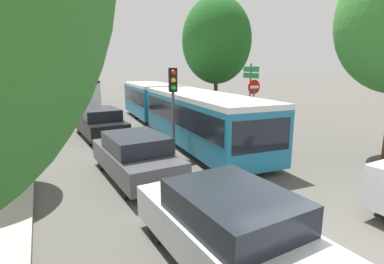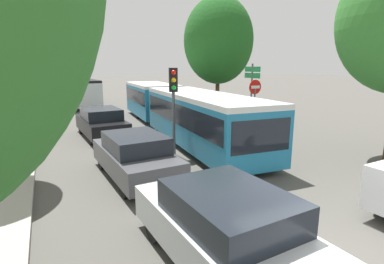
{
  "view_description": "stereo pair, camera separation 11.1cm",
  "coord_description": "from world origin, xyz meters",
  "px_view_note": "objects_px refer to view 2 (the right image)",
  "views": [
    {
      "loc": [
        -4.4,
        -3.29,
        3.45
      ],
      "look_at": [
        0.2,
        5.86,
        1.2
      ],
      "focal_mm": 28.0,
      "sensor_mm": 36.0,
      "label": 1
    },
    {
      "loc": [
        -4.3,
        -3.34,
        3.45
      ],
      "look_at": [
        0.2,
        5.86,
        1.2
      ],
      "focal_mm": 28.0,
      "sensor_mm": 36.0,
      "label": 2
    }
  ],
  "objects_px": {
    "articulated_bus": "(176,107)",
    "direction_sign_post": "(252,83)",
    "queued_car_silver": "(226,229)",
    "queued_car_black": "(101,123)",
    "no_entry_sign": "(255,99)",
    "traffic_light": "(173,92)",
    "city_bus_rear": "(76,89)",
    "queued_car_graphite": "(135,156)",
    "tree_left_far": "(2,45)",
    "tree_right_mid": "(218,43)"
  },
  "relations": [
    {
      "from": "queued_car_silver",
      "to": "queued_car_graphite",
      "type": "bearing_deg",
      "value": -0.99
    },
    {
      "from": "articulated_bus",
      "to": "tree_left_far",
      "type": "xyz_separation_m",
      "value": [
        -8.04,
        5.3,
        3.26
      ]
    },
    {
      "from": "city_bus_rear",
      "to": "queued_car_silver",
      "type": "xyz_separation_m",
      "value": [
        -0.03,
        -25.87,
        -0.62
      ]
    },
    {
      "from": "queued_car_silver",
      "to": "queued_car_black",
      "type": "height_order",
      "value": "queued_car_silver"
    },
    {
      "from": "city_bus_rear",
      "to": "traffic_light",
      "type": "bearing_deg",
      "value": -177.69
    },
    {
      "from": "queued_car_silver",
      "to": "direction_sign_post",
      "type": "distance_m",
      "value": 12.54
    },
    {
      "from": "city_bus_rear",
      "to": "no_entry_sign",
      "type": "bearing_deg",
      "value": -162.89
    },
    {
      "from": "city_bus_rear",
      "to": "direction_sign_post",
      "type": "height_order",
      "value": "direction_sign_post"
    },
    {
      "from": "articulated_bus",
      "to": "queued_car_black",
      "type": "xyz_separation_m",
      "value": [
        -3.81,
        0.41,
        -0.61
      ]
    },
    {
      "from": "queued_car_black",
      "to": "tree_left_far",
      "type": "bearing_deg",
      "value": 37.44
    },
    {
      "from": "queued_car_graphite",
      "to": "queued_car_black",
      "type": "bearing_deg",
      "value": -3.54
    },
    {
      "from": "city_bus_rear",
      "to": "queued_car_black",
      "type": "xyz_separation_m",
      "value": [
        -0.23,
        -14.76,
        -0.63
      ]
    },
    {
      "from": "articulated_bus",
      "to": "no_entry_sign",
      "type": "height_order",
      "value": "no_entry_sign"
    },
    {
      "from": "queued_car_silver",
      "to": "traffic_light",
      "type": "relative_size",
      "value": 1.26
    },
    {
      "from": "queued_car_silver",
      "to": "articulated_bus",
      "type": "bearing_deg",
      "value": -22.1
    },
    {
      "from": "city_bus_rear",
      "to": "tree_right_mid",
      "type": "distance_m",
      "value": 14.68
    },
    {
      "from": "traffic_light",
      "to": "no_entry_sign",
      "type": "distance_m",
      "value": 4.98
    },
    {
      "from": "articulated_bus",
      "to": "tree_left_far",
      "type": "height_order",
      "value": "tree_left_far"
    },
    {
      "from": "city_bus_rear",
      "to": "tree_left_far",
      "type": "xyz_separation_m",
      "value": [
        -4.45,
        -9.88,
        3.24
      ]
    },
    {
      "from": "no_entry_sign",
      "to": "tree_left_far",
      "type": "xyz_separation_m",
      "value": [
        -11.06,
        8.08,
        2.73
      ]
    },
    {
      "from": "articulated_bus",
      "to": "traffic_light",
      "type": "height_order",
      "value": "traffic_light"
    },
    {
      "from": "queued_car_silver",
      "to": "tree_left_far",
      "type": "relative_size",
      "value": 0.69
    },
    {
      "from": "queued_car_graphite",
      "to": "no_entry_sign",
      "type": "relative_size",
      "value": 1.48
    },
    {
      "from": "queued_car_black",
      "to": "traffic_light",
      "type": "relative_size",
      "value": 1.26
    },
    {
      "from": "articulated_bus",
      "to": "city_bus_rear",
      "type": "distance_m",
      "value": 15.59
    },
    {
      "from": "queued_car_silver",
      "to": "tree_left_far",
      "type": "distance_m",
      "value": 17.04
    },
    {
      "from": "tree_left_far",
      "to": "traffic_light",
      "type": "bearing_deg",
      "value": -55.95
    },
    {
      "from": "queued_car_silver",
      "to": "queued_car_black",
      "type": "bearing_deg",
      "value": -2.4
    },
    {
      "from": "direction_sign_post",
      "to": "city_bus_rear",
      "type": "bearing_deg",
      "value": -61.7
    },
    {
      "from": "articulated_bus",
      "to": "queued_car_silver",
      "type": "bearing_deg",
      "value": -14.81
    },
    {
      "from": "queued_car_graphite",
      "to": "tree_left_far",
      "type": "height_order",
      "value": "tree_left_far"
    },
    {
      "from": "articulated_bus",
      "to": "queued_car_silver",
      "type": "distance_m",
      "value": 11.3
    },
    {
      "from": "queued_car_black",
      "to": "tree_right_mid",
      "type": "xyz_separation_m",
      "value": [
        8.5,
        3.2,
        4.28
      ]
    },
    {
      "from": "queued_car_black",
      "to": "no_entry_sign",
      "type": "bearing_deg",
      "value": -118.46
    },
    {
      "from": "queued_car_black",
      "to": "tree_right_mid",
      "type": "bearing_deg",
      "value": -72.78
    },
    {
      "from": "traffic_light",
      "to": "tree_right_mid",
      "type": "relative_size",
      "value": 0.42
    },
    {
      "from": "queued_car_graphite",
      "to": "tree_right_mid",
      "type": "xyz_separation_m",
      "value": [
        8.51,
        9.37,
        4.3
      ]
    },
    {
      "from": "articulated_bus",
      "to": "queued_car_silver",
      "type": "relative_size",
      "value": 3.69
    },
    {
      "from": "queued_car_graphite",
      "to": "tree_left_far",
      "type": "relative_size",
      "value": 0.67
    },
    {
      "from": "traffic_light",
      "to": "tree_left_far",
      "type": "distance_m",
      "value": 11.39
    },
    {
      "from": "no_entry_sign",
      "to": "direction_sign_post",
      "type": "relative_size",
      "value": 0.78
    },
    {
      "from": "queued_car_black",
      "to": "queued_car_silver",
      "type": "bearing_deg",
      "value": 177.6
    },
    {
      "from": "queued_car_silver",
      "to": "direction_sign_post",
      "type": "height_order",
      "value": "direction_sign_post"
    },
    {
      "from": "queued_car_graphite",
      "to": "queued_car_black",
      "type": "height_order",
      "value": "queued_car_black"
    },
    {
      "from": "city_bus_rear",
      "to": "queued_car_graphite",
      "type": "bearing_deg",
      "value": 176.23
    },
    {
      "from": "articulated_bus",
      "to": "direction_sign_post",
      "type": "relative_size",
      "value": 4.39
    },
    {
      "from": "no_entry_sign",
      "to": "tree_right_mid",
      "type": "relative_size",
      "value": 0.35
    },
    {
      "from": "direction_sign_post",
      "to": "tree_right_mid",
      "type": "relative_size",
      "value": 0.45
    },
    {
      "from": "tree_right_mid",
      "to": "traffic_light",
      "type": "bearing_deg",
      "value": -130.37
    },
    {
      "from": "direction_sign_post",
      "to": "queued_car_graphite",
      "type": "bearing_deg",
      "value": 33.41
    }
  ]
}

